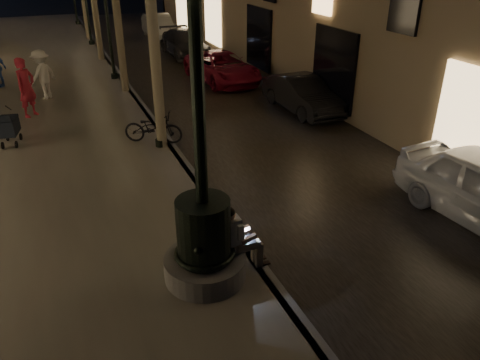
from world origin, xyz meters
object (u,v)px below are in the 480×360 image
car_fifth (158,26)px  pedestrian_red (26,87)px  lamp_curb_b (105,2)px  car_third (222,67)px  bicycle (153,128)px  pedestrian_white (42,74)px  lamp_curb_a (152,36)px  stroller (8,126)px  car_second (302,94)px  car_rear (184,43)px  fountain_lamppost (204,227)px  seated_man_laptop (238,236)px

car_fifth → pedestrian_red: bearing=-116.6°
lamp_curb_b → car_third: size_ratio=1.09×
car_fifth → bicycle: car_fifth is taller
lamp_curb_b → pedestrian_white: (-2.79, -1.90, -2.15)m
lamp_curb_a → stroller: lamp_curb_a is taller
car_second → car_rear: bearing=94.6°
lamp_curb_a → car_third: 8.20m
car_rear → pedestrian_white: bearing=-140.1°
stroller → car_rear: size_ratio=0.25×
car_rear → car_fifth: car_fifth is taller
pedestrian_white → car_second: bearing=109.7°
car_fifth → pedestrian_white: size_ratio=2.41×
fountain_lamppost → pedestrian_red: bearing=104.5°
pedestrian_white → bicycle: size_ratio=1.05×
lamp_curb_a → pedestrian_white: lamp_curb_a is taller
car_rear → pedestrian_red: (-7.63, -7.85, 0.52)m
fountain_lamppost → stroller: 8.38m
lamp_curb_a → lamp_curb_b: bearing=90.0°
seated_man_laptop → car_second: (5.59, 7.69, -0.27)m
fountain_lamppost → lamp_curb_a: size_ratio=1.08×
fountain_lamppost → car_second: bearing=51.1°
lamp_curb_b → car_third: bearing=-19.6°
car_fifth → lamp_curb_a: bearing=-100.8°
stroller → pedestrian_red: 2.55m
stroller → bicycle: stroller is taller
lamp_curb_a → car_third: size_ratio=1.09×
car_third → pedestrian_white: bearing=178.1°
bicycle → stroller: bearing=99.6°
pedestrian_red → car_rear: bearing=0.6°
stroller → car_third: size_ratio=0.25×
lamp_curb_b → car_rear: 6.45m
stroller → car_fifth: size_ratio=0.26×
fountain_lamppost → lamp_curb_a: (0.70, 6.00, 2.02)m
stroller → pedestrian_red: pedestrian_red is taller
seated_man_laptop → pedestrian_white: size_ratio=0.72×
stroller → pedestrian_white: bearing=86.5°
car_fifth → pedestrian_white: pedestrian_white is taller
lamp_curb_a → car_rear: (4.30, 12.04, -2.60)m
seated_man_laptop → car_rear: 18.57m
pedestrian_red → bicycle: pedestrian_red is taller
car_second → pedestrian_red: pedestrian_red is taller
car_fifth → bicycle: bearing=-101.3°
car_fifth → bicycle: size_ratio=2.52×
car_fifth → lamp_curb_b: bearing=-111.0°
car_third → bicycle: (-4.40, -6.13, 0.03)m
car_second → car_third: car_third is taller
stroller → pedestrian_white: 4.52m
stroller → car_third: 9.47m
stroller → car_fifth: 17.95m
car_second → bicycle: size_ratio=2.19×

